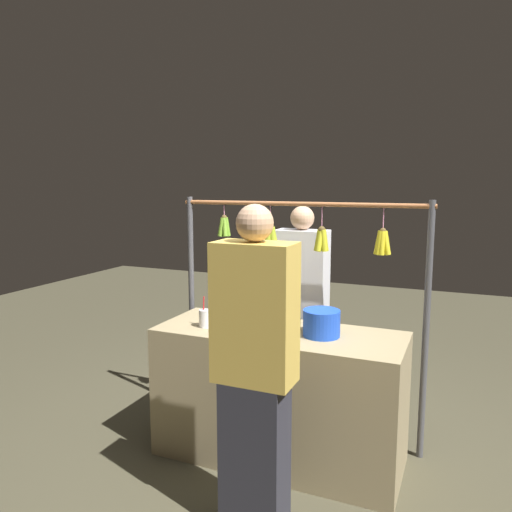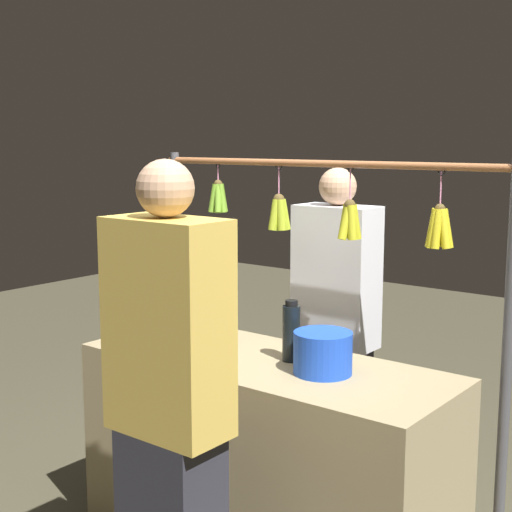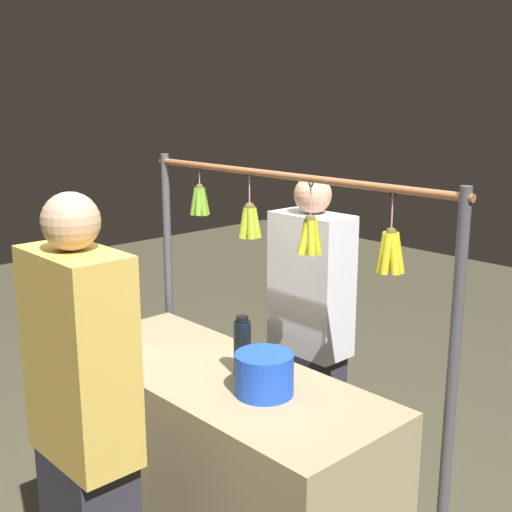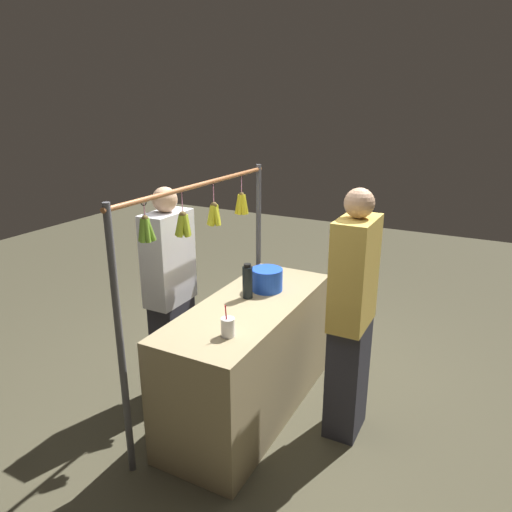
% 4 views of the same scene
% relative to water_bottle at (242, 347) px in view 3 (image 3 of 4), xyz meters
% --- Properties ---
extents(market_counter, '(1.64, 0.64, 0.89)m').
position_rel_water_bottle_xyz_m(market_counter, '(0.09, 0.06, -0.57)').
color(market_counter, tan).
rests_on(market_counter, ground).
extents(display_rack, '(1.85, 0.12, 1.76)m').
position_rel_water_bottle_xyz_m(display_rack, '(0.08, -0.32, 0.20)').
color(display_rack, '#4C4C51').
rests_on(display_rack, ground).
extents(water_bottle, '(0.08, 0.08, 0.26)m').
position_rel_water_bottle_xyz_m(water_bottle, '(0.00, 0.00, 0.00)').
color(water_bottle, black).
rests_on(water_bottle, market_counter).
extents(blue_bucket, '(0.24, 0.24, 0.17)m').
position_rel_water_bottle_xyz_m(blue_bucket, '(-0.20, 0.06, -0.04)').
color(blue_bucket, blue).
rests_on(blue_bucket, market_counter).
extents(drink_cup, '(0.09, 0.09, 0.21)m').
position_rel_water_bottle_xyz_m(drink_cup, '(0.58, 0.18, -0.06)').
color(drink_cup, silver).
rests_on(drink_cup, market_counter).
extents(vendor_person, '(0.40, 0.22, 1.69)m').
position_rel_water_bottle_xyz_m(vendor_person, '(0.15, -0.59, -0.18)').
color(vendor_person, '#2D2D38').
rests_on(vendor_person, ground).
extents(customer_person, '(0.42, 0.23, 1.76)m').
position_rel_water_bottle_xyz_m(customer_person, '(-0.04, 0.77, -0.15)').
color(customer_person, '#2D2D38').
rests_on(customer_person, ground).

